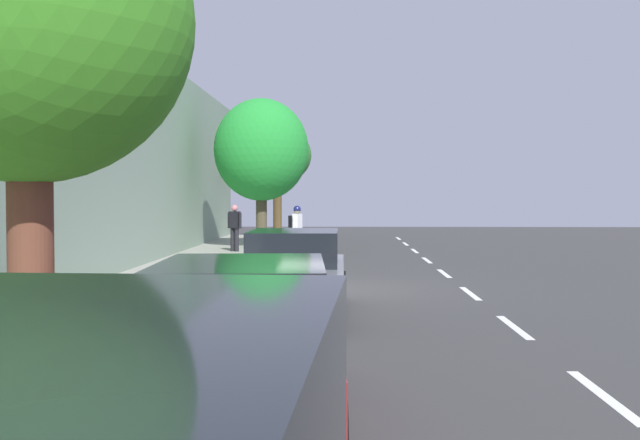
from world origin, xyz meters
name	(u,v)px	position (x,y,z in m)	size (l,w,h in m)	color
ground	(334,289)	(0.00, 0.00, 0.00)	(68.52, 68.52, 0.00)	#373737
sidewalk	(174,285)	(3.68, 0.00, 0.07)	(3.76, 42.82, 0.15)	gray
curb_edge	(259,286)	(1.72, 0.00, 0.07)	(0.16, 42.82, 0.15)	gray
lane_stripe_centre	(456,282)	(-2.99, -1.41, 0.00)	(0.14, 40.00, 0.01)	white
lane_stripe_bike_edge	(323,289)	(0.25, 0.00, 0.00)	(0.12, 42.82, 0.01)	white
building_facade	(82,147)	(5.81, 0.00, 3.26)	(0.50, 42.82, 6.51)	gray
parked_sedan_grey_nearest	(294,273)	(0.66, 3.77, 0.75)	(1.85, 4.41, 1.52)	slate
parked_sedan_red_second	(241,343)	(0.76, 10.14, 0.75)	(2.00, 4.48, 1.52)	maroon
bicycle_at_curb	(302,245)	(1.25, -9.71, 0.38)	(1.68, 0.68, 0.78)	black
cyclist_with_backpack	(296,224)	(1.48, -10.17, 1.09)	(0.51, 0.58, 1.78)	#C6B284
street_tree_near_cyclist	(277,156)	(2.90, -18.66, 4.03)	(3.25, 3.25, 5.31)	#4D3C21
street_tree_mid_block	(261,150)	(2.90, -11.55, 3.87)	(3.61, 3.61, 5.70)	#4A422E
street_tree_far_end	(28,23)	(2.90, 9.80, 3.84)	(3.26, 3.26, 5.36)	brown
pedestrian_on_phone	(235,225)	(3.65, -9.57, 1.09)	(0.54, 0.40, 1.67)	black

